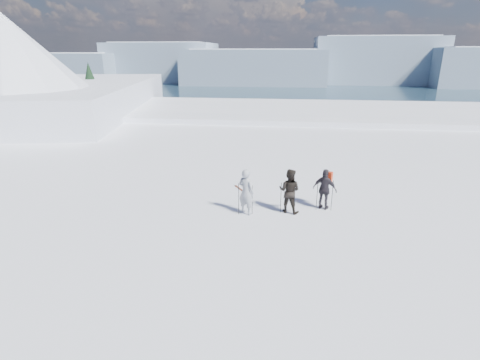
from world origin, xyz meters
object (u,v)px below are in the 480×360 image
at_px(skier_grey, 246,192).
at_px(skis_loose, 244,191).
at_px(skier_dark, 289,191).
at_px(skier_pack, 325,189).

height_order(skier_grey, skis_loose, skier_grey).
bearing_deg(skier_grey, skis_loose, -52.73).
distance_m(skier_dark, skis_loose, 3.09).
height_order(skier_pack, skis_loose, skier_pack).
xyz_separation_m(skier_grey, skis_loose, (-0.35, 2.50, -0.92)).
distance_m(skier_grey, skier_pack, 3.27).
height_order(skier_grey, skier_dark, skier_grey).
bearing_deg(skier_dark, skier_pack, -143.28).
xyz_separation_m(skier_dark, skis_loose, (-2.06, 2.11, -0.90)).
relative_size(skier_grey, skier_dark, 1.03).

